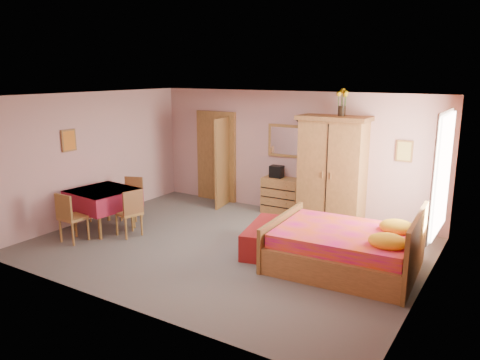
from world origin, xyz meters
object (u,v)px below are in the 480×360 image
Objects in this scene: bed at (344,237)px; dining_table at (104,210)px; chest_of_drawers at (282,196)px; bench at (264,237)px; chair_east at (129,212)px; sunflower_vase at (342,102)px; chair_north at (131,199)px; chair_west at (79,202)px; stereo at (277,172)px; wardrobe at (332,171)px; wall_mirror at (287,141)px; floor_lamp at (299,168)px; chair_south at (73,217)px.

dining_table is (-4.56, -0.68, -0.11)m from bed.
chest_of_drawers reaches higher than bench.
bed is at bearing -65.90° from chair_east.
sunflower_vase is at bearing 109.72° from bed.
chair_north reaches higher than chair_west.
wardrobe reaches higher than stereo.
wall_mirror is 2.72m from bench.
stereo is 3.24m from chair_east.
stereo is at bearing -159.98° from chair_north.
dining_table is at bearing -167.36° from bench.
bed is at bearing -42.58° from stereo.
wall_mirror is 0.67× the size of bench.
bed reaches higher than chest_of_drawers.
chest_of_drawers is 1.33m from wardrobe.
chest_of_drawers is 4.20m from chair_west.
floor_lamp reaches higher than wall_mirror.
stereo is 0.53× the size of sunflower_vase.
chest_of_drawers is 0.96× the size of chair_north.
chest_of_drawers is at bearing 179.07° from sunflower_vase.
bench is 3.43m from chair_south.
chair_east is at bearing -173.48° from bed.
bed reaches higher than dining_table.
chest_of_drawers is at bearing -92.52° from wall_mirror.
bed is 1.44m from bench.
stereo is 0.13× the size of wardrobe.
chair_east is (-3.03, -2.73, -1.97)m from sunflower_vase.
sunflower_vase is (1.25, -0.02, 2.03)m from chest_of_drawers.
chair_north is at bearing 91.61° from dining_table.
wall_mirror is 0.99× the size of chair_east.
dining_table is (-3.57, -2.68, -0.68)m from wardrobe.
sunflower_vase is at bearing -172.58° from chair_north.
chair_west is (-0.76, -0.70, -0.02)m from chair_north.
floor_lamp reaches higher than chair_south.
stereo is 0.30× the size of chair_south.
chair_west reaches higher than bench.
bed is (2.26, -2.08, -0.40)m from stereo.
chair_south is at bearing -122.93° from stereo.
bed is at bearing -66.98° from sunflower_vase.
bench is 2.59m from chair_east.
chest_of_drawers is at bearing -175.71° from floor_lamp.
bench is 1.46× the size of chair_south.
sunflower_vase is at bearing 25.71° from wardrobe.
wardrobe is at bearing -33.15° from chair_east.
chair_east is (0.68, -0.75, 0.02)m from chair_north.
floor_lamp is 4.00m from dining_table.
wardrobe is 2.30m from bed.
chair_north is at bearing 175.77° from bed.
chest_of_drawers is 2.98m from bed.
floor_lamp is 2.80m from bed.
floor_lamp is at bearing 44.83° from dining_table.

